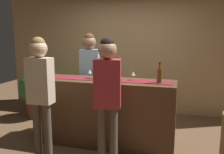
{
  "coord_description": "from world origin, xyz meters",
  "views": [
    {
      "loc": [
        1.14,
        -3.51,
        1.74
      ],
      "look_at": [
        0.13,
        0.0,
        1.09
      ],
      "focal_mm": 38.86,
      "sensor_mm": 36.0,
      "label": 1
    }
  ],
  "objects_px": {
    "wine_bottle_clear": "(110,72)",
    "bartender": "(90,70)",
    "wine_bottle_green": "(98,72)",
    "wine_glass_mid_counter": "(133,74)",
    "customer_browsing": "(40,85)",
    "wine_glass_near_customer": "(90,72)",
    "customer_sipping": "(107,88)",
    "potted_plant_tall": "(36,90)",
    "wine_bottle_amber": "(159,76)"
  },
  "relations": [
    {
      "from": "bartender",
      "to": "wine_bottle_amber",
      "type": "bearing_deg",
      "value": 144.31
    },
    {
      "from": "bartender",
      "to": "customer_sipping",
      "type": "height_order",
      "value": "bartender"
    },
    {
      "from": "wine_bottle_amber",
      "to": "bartender",
      "type": "relative_size",
      "value": 0.17
    },
    {
      "from": "wine_bottle_clear",
      "to": "customer_sipping",
      "type": "bearing_deg",
      "value": -76.75
    },
    {
      "from": "wine_bottle_amber",
      "to": "customer_sipping",
      "type": "xyz_separation_m",
      "value": [
        -0.61,
        -0.56,
        -0.1
      ]
    },
    {
      "from": "wine_glass_near_customer",
      "to": "customer_sipping",
      "type": "relative_size",
      "value": 0.08
    },
    {
      "from": "wine_glass_near_customer",
      "to": "wine_glass_mid_counter",
      "type": "bearing_deg",
      "value": -0.26
    },
    {
      "from": "wine_bottle_green",
      "to": "wine_glass_mid_counter",
      "type": "bearing_deg",
      "value": 1.79
    },
    {
      "from": "wine_bottle_amber",
      "to": "wine_glass_near_customer",
      "type": "distance_m",
      "value": 1.12
    },
    {
      "from": "wine_bottle_green",
      "to": "customer_browsing",
      "type": "relative_size",
      "value": 0.18
    },
    {
      "from": "wine_glass_near_customer",
      "to": "bartender",
      "type": "xyz_separation_m",
      "value": [
        -0.2,
        0.51,
        -0.05
      ]
    },
    {
      "from": "wine_bottle_clear",
      "to": "customer_browsing",
      "type": "xyz_separation_m",
      "value": [
        -0.79,
        -0.7,
        -0.1
      ]
    },
    {
      "from": "wine_bottle_clear",
      "to": "bartender",
      "type": "height_order",
      "value": "bartender"
    },
    {
      "from": "wine_bottle_green",
      "to": "customer_browsing",
      "type": "distance_m",
      "value": 0.93
    },
    {
      "from": "bartender",
      "to": "customer_sipping",
      "type": "distance_m",
      "value": 1.37
    },
    {
      "from": "wine_bottle_clear",
      "to": "bartender",
      "type": "relative_size",
      "value": 0.17
    },
    {
      "from": "wine_bottle_green",
      "to": "bartender",
      "type": "distance_m",
      "value": 0.64
    },
    {
      "from": "wine_glass_near_customer",
      "to": "wine_bottle_clear",
      "type": "bearing_deg",
      "value": -4.87
    },
    {
      "from": "wine_bottle_green",
      "to": "wine_glass_near_customer",
      "type": "relative_size",
      "value": 2.1
    },
    {
      "from": "wine_glass_mid_counter",
      "to": "customer_sipping",
      "type": "height_order",
      "value": "customer_sipping"
    },
    {
      "from": "wine_bottle_amber",
      "to": "wine_glass_mid_counter",
      "type": "xyz_separation_m",
      "value": [
        -0.4,
        0.11,
        -0.01
      ]
    },
    {
      "from": "bartender",
      "to": "customer_sipping",
      "type": "relative_size",
      "value": 1.03
    },
    {
      "from": "customer_sipping",
      "to": "bartender",
      "type": "bearing_deg",
      "value": 110.31
    },
    {
      "from": "wine_glass_near_customer",
      "to": "customer_sipping",
      "type": "bearing_deg",
      "value": -53.0
    },
    {
      "from": "wine_glass_mid_counter",
      "to": "bartender",
      "type": "height_order",
      "value": "bartender"
    },
    {
      "from": "potted_plant_tall",
      "to": "bartender",
      "type": "bearing_deg",
      "value": -10.2
    },
    {
      "from": "potted_plant_tall",
      "to": "wine_bottle_green",
      "type": "bearing_deg",
      "value": -24.99
    },
    {
      "from": "wine_bottle_amber",
      "to": "wine_glass_mid_counter",
      "type": "bearing_deg",
      "value": 165.1
    },
    {
      "from": "wine_bottle_amber",
      "to": "potted_plant_tall",
      "type": "relative_size",
      "value": 0.3
    },
    {
      "from": "wine_bottle_clear",
      "to": "wine_bottle_amber",
      "type": "distance_m",
      "value": 0.76
    },
    {
      "from": "wine_bottle_clear",
      "to": "wine_glass_near_customer",
      "type": "xyz_separation_m",
      "value": [
        -0.35,
        0.03,
        -0.01
      ]
    },
    {
      "from": "wine_glass_mid_counter",
      "to": "customer_browsing",
      "type": "distance_m",
      "value": 1.36
    },
    {
      "from": "customer_sipping",
      "to": "customer_browsing",
      "type": "relative_size",
      "value": 1.0
    },
    {
      "from": "wine_glass_near_customer",
      "to": "wine_glass_mid_counter",
      "type": "xyz_separation_m",
      "value": [
        0.71,
        -0.0,
        0.0
      ]
    },
    {
      "from": "customer_sipping",
      "to": "wine_glass_near_customer",
      "type": "bearing_deg",
      "value": 116.66
    },
    {
      "from": "customer_browsing",
      "to": "wine_glass_near_customer",
      "type": "bearing_deg",
      "value": 58.13
    },
    {
      "from": "wine_bottle_amber",
      "to": "wine_glass_near_customer",
      "type": "xyz_separation_m",
      "value": [
        -1.11,
        0.11,
        -0.01
      ]
    },
    {
      "from": "wine_glass_near_customer",
      "to": "potted_plant_tall",
      "type": "relative_size",
      "value": 0.14
    },
    {
      "from": "wine_bottle_green",
      "to": "potted_plant_tall",
      "type": "distance_m",
      "value": 1.91
    },
    {
      "from": "wine_glass_near_customer",
      "to": "potted_plant_tall",
      "type": "bearing_deg",
      "value": 153.51
    },
    {
      "from": "wine_glass_mid_counter",
      "to": "customer_sipping",
      "type": "xyz_separation_m",
      "value": [
        -0.2,
        -0.67,
        -0.09
      ]
    },
    {
      "from": "wine_glass_near_customer",
      "to": "bartender",
      "type": "bearing_deg",
      "value": 110.97
    },
    {
      "from": "wine_bottle_green",
      "to": "wine_glass_mid_counter",
      "type": "xyz_separation_m",
      "value": [
        0.56,
        0.02,
        -0.01
      ]
    },
    {
      "from": "wine_bottle_green",
      "to": "wine_bottle_amber",
      "type": "height_order",
      "value": "same"
    },
    {
      "from": "wine_bottle_green",
      "to": "wine_glass_mid_counter",
      "type": "relative_size",
      "value": 2.1
    },
    {
      "from": "wine_bottle_green",
      "to": "wine_glass_mid_counter",
      "type": "distance_m",
      "value": 0.56
    },
    {
      "from": "wine_glass_mid_counter",
      "to": "customer_browsing",
      "type": "relative_size",
      "value": 0.08
    },
    {
      "from": "wine_bottle_clear",
      "to": "bartender",
      "type": "xyz_separation_m",
      "value": [
        -0.55,
        0.54,
        -0.06
      ]
    },
    {
      "from": "wine_glass_mid_counter",
      "to": "wine_glass_near_customer",
      "type": "bearing_deg",
      "value": 179.74
    },
    {
      "from": "potted_plant_tall",
      "to": "customer_browsing",
      "type": "bearing_deg",
      "value": -54.35
    }
  ]
}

